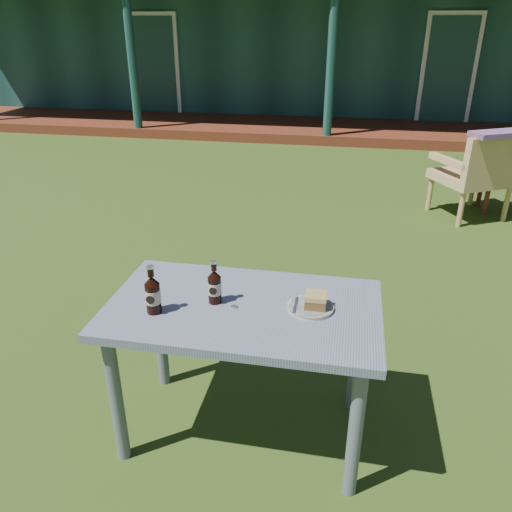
% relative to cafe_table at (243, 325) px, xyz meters
% --- Properties ---
extents(ground, '(80.00, 80.00, 0.00)m').
position_rel_cafe_table_xyz_m(ground, '(0.00, 1.60, -0.62)').
color(ground, '#334916').
extents(pavilion, '(15.80, 8.30, 3.45)m').
position_rel_cafe_table_xyz_m(pavilion, '(-0.00, 10.99, 0.99)').
color(pavilion, '#18403A').
rests_on(pavilion, ground).
extents(cafe_table, '(1.20, 0.70, 0.72)m').
position_rel_cafe_table_xyz_m(cafe_table, '(0.00, 0.00, 0.00)').
color(cafe_table, slate).
rests_on(cafe_table, ground).
extents(plate, '(0.20, 0.20, 0.01)m').
position_rel_cafe_table_xyz_m(plate, '(0.29, 0.03, 0.11)').
color(plate, silver).
rests_on(plate, cafe_table).
extents(cake_slice, '(0.09, 0.09, 0.06)m').
position_rel_cafe_table_xyz_m(cake_slice, '(0.31, 0.03, 0.15)').
color(cake_slice, brown).
rests_on(cake_slice, plate).
extents(fork, '(0.01, 0.14, 0.00)m').
position_rel_cafe_table_xyz_m(fork, '(0.23, 0.02, 0.12)').
color(fork, silver).
rests_on(fork, plate).
extents(cola_bottle_near, '(0.06, 0.06, 0.20)m').
position_rel_cafe_table_xyz_m(cola_bottle_near, '(-0.13, 0.00, 0.18)').
color(cola_bottle_near, black).
rests_on(cola_bottle_near, cafe_table).
extents(cola_bottle_far, '(0.07, 0.07, 0.22)m').
position_rel_cafe_table_xyz_m(cola_bottle_far, '(-0.36, -0.13, 0.19)').
color(cola_bottle_far, black).
rests_on(cola_bottle_far, cafe_table).
extents(bottle_cap, '(0.03, 0.03, 0.01)m').
position_rel_cafe_table_xyz_m(bottle_cap, '(-0.03, -0.03, 0.11)').
color(bottle_cap, silver).
rests_on(bottle_cap, cafe_table).
extents(armchair_left, '(0.86, 0.84, 0.87)m').
position_rel_cafe_table_xyz_m(armchair_left, '(1.67, 3.33, -0.13)').
color(armchair_left, tan).
rests_on(armchair_left, ground).
extents(floral_throw, '(0.59, 0.46, 0.05)m').
position_rel_cafe_table_xyz_m(floral_throw, '(1.76, 3.17, 0.28)').
color(floral_throw, '#6F4A77').
rests_on(floral_throw, armchair_left).
extents(side_table, '(0.60, 0.40, 0.40)m').
position_rel_cafe_table_xyz_m(side_table, '(2.09, 3.61, -0.28)').
color(side_table, '#602817').
rests_on(side_table, ground).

